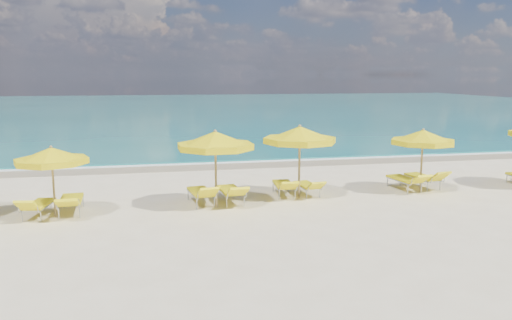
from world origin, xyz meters
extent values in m
plane|color=beige|center=(0.00, 0.00, 0.00)|extent=(120.00, 120.00, 0.00)
cube|color=#126664|center=(0.00, 48.00, 0.00)|extent=(120.00, 80.00, 0.30)
cube|color=tan|center=(0.00, 7.40, 0.00)|extent=(120.00, 2.60, 0.01)
cube|color=white|center=(0.00, 8.20, 0.00)|extent=(120.00, 1.20, 0.03)
cube|color=white|center=(-6.00, 17.00, 0.00)|extent=(14.00, 0.36, 0.05)
cube|color=white|center=(8.00, 24.00, 0.00)|extent=(18.00, 0.30, 0.05)
cylinder|color=#9F844F|center=(-6.42, -0.25, 1.02)|extent=(0.06, 0.06, 2.05)
cone|color=yellow|center=(-6.42, -0.25, 1.88)|extent=(2.22, 2.22, 0.41)
cylinder|color=yellow|center=(-6.42, -0.25, 1.68)|extent=(2.24, 2.24, 0.16)
sphere|color=#9F844F|center=(-6.42, -0.25, 2.09)|extent=(0.09, 0.09, 0.09)
cylinder|color=#9F844F|center=(-1.62, -0.07, 1.19)|extent=(0.07, 0.07, 2.38)
cone|color=yellow|center=(-1.62, -0.07, 2.19)|extent=(3.13, 3.13, 0.48)
cylinder|color=yellow|center=(-1.62, -0.07, 1.96)|extent=(3.16, 3.16, 0.19)
sphere|color=#9F844F|center=(-1.62, -0.07, 2.43)|extent=(0.11, 0.11, 0.11)
cylinder|color=#9F844F|center=(1.31, 0.58, 1.20)|extent=(0.07, 0.07, 2.41)
cone|color=yellow|center=(1.31, 0.58, 2.22)|extent=(2.67, 2.67, 0.48)
cylinder|color=yellow|center=(1.31, 0.58, 1.98)|extent=(2.70, 2.70, 0.19)
sphere|color=#9F844F|center=(1.31, 0.58, 2.46)|extent=(0.11, 0.11, 0.11)
cylinder|color=#9F844F|center=(5.85, 0.56, 1.10)|extent=(0.07, 0.07, 2.19)
cone|color=yellow|center=(5.85, 0.56, 2.02)|extent=(2.60, 2.60, 0.44)
cylinder|color=yellow|center=(5.85, 0.56, 1.80)|extent=(2.63, 2.63, 0.18)
sphere|color=#9F844F|center=(5.85, 0.56, 2.24)|extent=(0.10, 0.10, 0.10)
cube|color=yellow|center=(-6.90, 0.02, 0.36)|extent=(0.76, 1.32, 0.08)
cube|color=yellow|center=(-7.05, -0.82, 0.54)|extent=(0.64, 0.60, 0.41)
cube|color=yellow|center=(-6.03, 0.20, 0.40)|extent=(0.69, 1.43, 0.09)
cube|color=yellow|center=(-5.98, -0.79, 0.55)|extent=(0.66, 0.66, 0.37)
cube|color=yellow|center=(-2.07, 0.48, 0.40)|extent=(0.81, 1.44, 0.08)
cube|color=yellow|center=(-1.93, -0.46, 0.58)|extent=(0.69, 0.66, 0.43)
cube|color=yellow|center=(-1.09, 0.48, 0.40)|extent=(0.76, 1.45, 0.09)
cube|color=yellow|center=(-0.99, -0.49, 0.57)|extent=(0.68, 0.67, 0.40)
cube|color=yellow|center=(0.89, 1.04, 0.38)|extent=(0.69, 1.37, 0.08)
cube|color=yellow|center=(0.82, 0.11, 0.55)|extent=(0.64, 0.63, 0.38)
cube|color=yellow|center=(1.71, 0.98, 0.34)|extent=(0.64, 1.24, 0.07)
cube|color=yellow|center=(1.79, 0.16, 0.49)|extent=(0.58, 0.56, 0.35)
cube|color=yellow|center=(5.43, 1.02, 0.39)|extent=(0.78, 1.44, 0.08)
cube|color=yellow|center=(5.55, 0.07, 0.57)|extent=(0.68, 0.67, 0.41)
cube|color=yellow|center=(6.29, 1.24, 0.39)|extent=(0.81, 1.44, 0.08)
cube|color=yellow|center=(6.44, 0.31, 0.58)|extent=(0.69, 0.66, 0.44)
camera|label=1|loc=(-3.50, -15.41, 4.16)|focal=35.00mm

